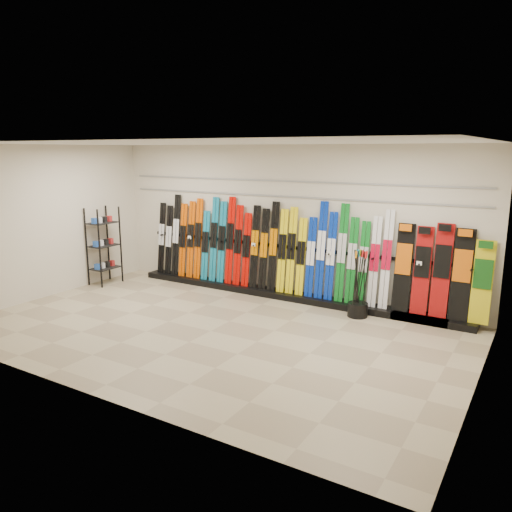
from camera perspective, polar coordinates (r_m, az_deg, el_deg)
The scene contains 13 objects.
floor at distance 8.26m, azimuth -5.21°, elevation -8.53°, with size 8.00×8.00×0.00m, color gray.
back_wall at distance 9.96m, azimuth 3.15°, elevation 3.96°, with size 8.00×8.00×0.00m, color beige.
left_wall at distance 10.71m, azimuth -22.97°, elevation 3.59°, with size 5.00×5.00×0.00m, color beige.
right_wall at distance 6.40m, azimuth 24.82°, elevation -1.70°, with size 5.00×5.00×0.00m, color beige.
ceiling at distance 7.74m, azimuth -5.64°, elevation 12.75°, with size 8.00×8.00×0.00m, color silver.
ski_rack_base at distance 9.97m, azimuth 3.60°, elevation -4.51°, with size 8.00×0.40×0.12m, color black.
skis at distance 10.12m, azimuth 0.41°, elevation 0.97°, with size 5.38×0.24×1.84m.
snowboards at distance 8.94m, azimuth 20.42°, elevation -1.83°, with size 1.58×0.24×1.58m.
accessory_rack at distance 11.38m, azimuth -16.99°, elevation 1.12°, with size 0.40×0.60×1.69m, color black.
pole_bin at distance 9.05m, azimuth 11.53°, elevation -6.04°, with size 0.36×0.36×0.25m, color black.
ski_poles at distance 8.91m, azimuth 11.71°, elevation -3.08°, with size 0.30×0.30×1.18m.
slatwall_rail_0 at distance 9.88m, azimuth 3.12°, elevation 6.82°, with size 7.60×0.02×0.03m, color gray.
slatwall_rail_1 at distance 9.86m, azimuth 3.14°, elevation 8.56°, with size 7.60×0.02×0.03m, color gray.
Camera 1 is at (4.60, -6.22, 2.90)m, focal length 35.00 mm.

